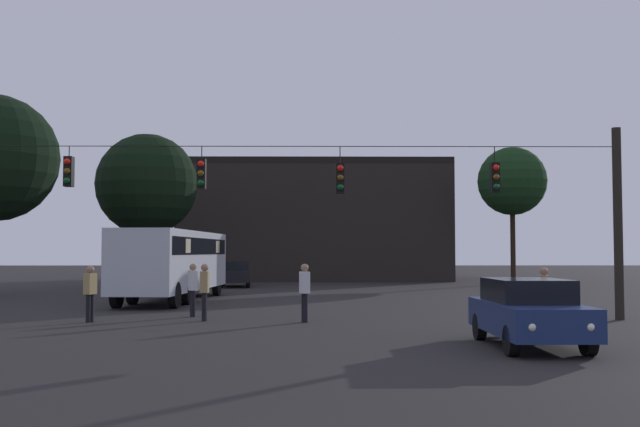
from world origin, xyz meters
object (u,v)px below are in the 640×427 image
Objects in this scene: car_far_left at (235,274)px; pedestrian_crossing_right at (544,294)px; car_near_right at (529,311)px; pedestrian_crossing_center at (193,286)px; city_bus at (174,258)px; pedestrian_crossing_left at (205,288)px; pedestrian_trailing at (90,290)px; pedestrian_near_bus at (305,289)px; tree_behind_building at (147,185)px; tree_right_far at (512,181)px.

pedestrian_crossing_right reaches higher than car_far_left.
pedestrian_crossing_center is at bearing 138.25° from car_near_right.
city_bus reaches higher than pedestrian_crossing_right.
pedestrian_trailing is at bearing -173.37° from pedestrian_crossing_left.
pedestrian_crossing_right is 6.95m from pedestrian_near_bus.
tree_behind_building is (-14.77, 27.75, 5.33)m from car_near_right.
car_far_left is at bearing 114.49° from pedestrian_crossing_right.
pedestrian_near_bus is at bearing 130.78° from car_near_right.
tree_right_far reaches higher than tree_behind_building.
car_far_left is 20.83m from pedestrian_crossing_center.
pedestrian_crossing_center is 0.19× the size of tree_behind_building.
tree_right_far is at bearing 76.61° from pedestrian_crossing_right.
pedestrian_crossing_right is at bearing -42.94° from city_bus.
tree_right_far is at bearing 75.57° from car_near_right.
pedestrian_crossing_center is at bearing 33.59° from pedestrian_trailing.
pedestrian_near_bus is (5.79, -9.81, -0.86)m from city_bus.
pedestrian_near_bus is at bearing -66.12° from tree_behind_building.
city_bus is at bearing 106.07° from pedestrian_crossing_left.
city_bus reaches higher than car_near_right.
car_near_right is at bearing -55.30° from city_bus.
pedestrian_trailing reaches higher than car_far_left.
pedestrian_near_bus reaches higher than pedestrian_crossing_center.
tree_behind_building is at bearing 107.11° from pedestrian_crossing_left.
pedestrian_trailing is (-3.40, -0.40, -0.04)m from pedestrian_crossing_left.
tree_right_far reaches higher than pedestrian_crossing_center.
tree_behind_building reaches higher than city_bus.
car_near_right is 2.46× the size of pedestrian_near_bus.
tree_right_far is (20.13, 27.21, 5.88)m from pedestrian_trailing.
pedestrian_crossing_right is (10.40, -3.75, -0.03)m from pedestrian_crossing_center.
pedestrian_crossing_left reaches higher than car_far_left.
pedestrian_crossing_left is 1.58m from pedestrian_crossing_center.
pedestrian_near_bus is 6.50m from pedestrian_trailing.
tree_right_far is (6.92, 29.10, 5.88)m from pedestrian_crossing_right.
pedestrian_crossing_right is at bearing -19.85° from pedestrian_crossing_center.
car_near_right is 2.50× the size of pedestrian_crossing_center.
pedestrian_crossing_center is (2.10, -7.87, -0.87)m from city_bus.
pedestrian_crossing_left is (1.38, -22.28, 0.21)m from car_far_left.
pedestrian_crossing_center is at bearing 160.15° from pedestrian_crossing_right.
pedestrian_trailing is (-6.50, 0.07, -0.04)m from pedestrian_near_bus.
city_bus is 9.76m from pedestrian_crossing_left.
pedestrian_crossing_left is 10.07m from pedestrian_crossing_right.
pedestrian_crossing_right is 30.49m from tree_right_far.
pedestrian_crossing_center is 4.17m from pedestrian_near_bus.
city_bus is 1.22× the size of tree_right_far.
car_far_left is at bearing 108.47° from car_near_right.
city_bus is 6.53× the size of pedestrian_trailing.
tree_right_far reaches higher than pedestrian_crossing_right.
city_bus reaches higher than pedestrian_crossing_center.
pedestrian_trailing is at bearing -126.50° from tree_right_far.
tree_behind_building is 23.95m from tree_right_far.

